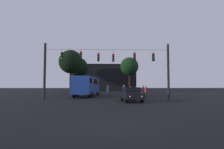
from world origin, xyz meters
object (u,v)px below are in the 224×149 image
pedestrian_crossing_right (108,91)px  tree_behind_building (129,67)px  tree_right_far (71,62)px  pedestrian_crossing_center (146,92)px  tree_left_silhouette (78,67)px  pedestrian_trailing (143,91)px  pedestrian_near_bus (124,91)px  car_near_right (131,94)px  city_bus (88,84)px  pedestrian_crossing_left (131,91)px

pedestrian_crossing_right → tree_behind_building: 26.12m
pedestrian_crossing_right → tree_right_far: (-7.95, 16.37, 5.90)m
pedestrian_crossing_center → tree_left_silhouette: bearing=115.6°
pedestrian_trailing → tree_right_far: bearing=133.8°
pedestrian_near_bus → pedestrian_trailing: 3.41m
car_near_right → pedestrian_trailing: size_ratio=2.59×
car_near_right → tree_right_far: 23.36m
pedestrian_crossing_right → tree_behind_building: (6.07, 24.73, 5.79)m
pedestrian_crossing_center → pedestrian_trailing: size_ratio=0.95×
pedestrian_near_bus → pedestrian_trailing: pedestrian_near_bus is taller
car_near_right → pedestrian_crossing_right: size_ratio=2.63×
pedestrian_crossing_center → pedestrian_trailing: bearing=85.6°
pedestrian_crossing_right → city_bus: bearing=118.0°
pedestrian_crossing_left → pedestrian_crossing_center: size_ratio=0.97×
pedestrian_near_bus → pedestrian_crossing_right: bearing=-153.4°
pedestrian_crossing_right → pedestrian_trailing: 5.83m
city_bus → pedestrian_trailing: (8.32, -3.23, -0.89)m
tree_left_silhouette → pedestrian_crossing_center: bearing=-64.4°
tree_right_far → pedestrian_crossing_left: bearing=-52.2°
pedestrian_trailing → tree_behind_building: bearing=87.6°
pedestrian_crossing_center → tree_right_far: 21.61m
pedestrian_trailing → tree_left_silhouette: (-13.13, 24.28, 5.71)m
car_near_right → tree_right_far: (-10.43, 20.01, 6.05)m
tree_left_silhouette → tree_behind_building: size_ratio=1.02×
car_near_right → tree_behind_building: (3.59, 28.37, 5.95)m
city_bus → pedestrian_crossing_left: 7.62m
city_bus → car_near_right: bearing=-59.5°
pedestrian_crossing_left → car_near_right: bearing=-97.7°
car_near_right → pedestrian_crossing_center: bearing=56.5°
pedestrian_crossing_right → pedestrian_trailing: bearing=27.9°
car_near_right → pedestrian_crossing_center: pedestrian_crossing_center is taller
pedestrian_crossing_left → pedestrian_trailing: pedestrian_trailing is taller
pedestrian_crossing_left → tree_behind_building: 23.69m
pedestrian_crossing_left → pedestrian_crossing_center: pedestrian_crossing_center is taller
city_bus → pedestrian_trailing: city_bus is taller
pedestrian_crossing_center → pedestrian_near_bus: (-2.78, 1.01, 0.09)m
pedestrian_crossing_left → pedestrian_crossing_center: 2.54m
tree_right_far → pedestrian_trailing: bearing=-46.2°
pedestrian_crossing_center → pedestrian_trailing: 2.67m
car_near_right → tree_left_silhouette: (-10.46, 30.65, 5.89)m
pedestrian_near_bus → pedestrian_trailing: bearing=28.9°
pedestrian_crossing_right → tree_left_silhouette: size_ratio=0.18×
tree_behind_building → tree_left_silhouette: bearing=170.8°
car_near_right → tree_left_silhouette: tree_left_silhouette is taller
tree_behind_building → city_bus: bearing=-116.2°
pedestrian_crossing_left → pedestrian_near_bus: bearing=-140.7°
pedestrian_crossing_right → pedestrian_trailing: (5.15, 2.73, 0.02)m
pedestrian_near_bus → tree_left_silhouette: tree_left_silhouette is taller
tree_left_silhouette → pedestrian_near_bus: bearing=-68.6°
car_near_right → pedestrian_crossing_right: pedestrian_crossing_right is taller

